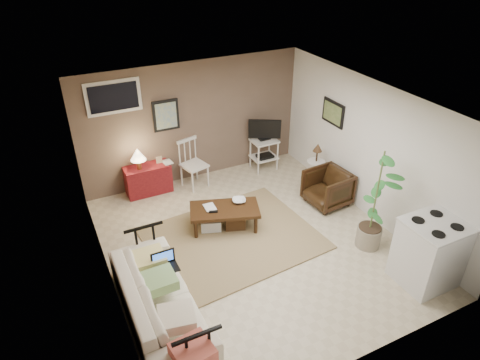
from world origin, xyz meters
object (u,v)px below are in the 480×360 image
potted_plant (376,197)px  stove (429,253)px  sofa (159,293)px  coffee_table (224,217)px  armchair (328,187)px  spindle_chair (194,165)px  side_table (316,160)px  red_console (147,177)px  tv_stand (264,143)px

potted_plant → stove: (0.19, -0.98, -0.42)m
sofa → potted_plant: (3.47, -0.06, 0.50)m
coffee_table → sofa: (-1.56, -1.39, 0.18)m
armchair → potted_plant: size_ratio=0.42×
coffee_table → spindle_chair: 1.58m
spindle_chair → side_table: size_ratio=1.03×
sofa → red_console: (0.72, 3.11, -0.08)m
tv_stand → spindle_chair: bearing=180.0°
coffee_table → spindle_chair: size_ratio=1.33×
red_console → tv_stand: bearing=-3.4°
spindle_chair → armchair: size_ratio=1.32×
side_table → red_console: bearing=157.6°
side_table → potted_plant: size_ratio=0.54×
armchair → red_console: bearing=-127.7°
red_console → spindle_chair: bearing=-9.1°
sofa → spindle_chair: 3.37m
sofa → stove: stove is taller
red_console → armchair: (2.88, -1.86, 0.02)m
coffee_table → stove: (2.10, -2.43, 0.27)m
potted_plant → stove: 1.08m
red_console → armchair: bearing=-32.9°
coffee_table → spindle_chair: (0.06, 1.57, 0.21)m
stove → spindle_chair: bearing=117.0°
red_console → armchair: size_ratio=1.35×
armchair → potted_plant: (-0.13, -1.30, 0.56)m
tv_stand → stove: 4.02m
sofa → red_console: size_ratio=2.19×
red_console → potted_plant: (2.75, -3.16, 0.58)m
side_table → stove: size_ratio=0.92×
red_console → tv_stand: size_ratio=0.89×
potted_plant → stove: bearing=-79.1°
sofa → potted_plant: 3.50m
potted_plant → tv_stand: bearing=94.9°
coffee_table → side_table: 2.26m
side_table → potted_plant: potted_plant is taller
side_table → armchair: (-0.15, -0.61, -0.22)m
spindle_chair → potted_plant: potted_plant is taller
coffee_table → side_table: size_ratio=1.36×
spindle_chair → tv_stand: size_ratio=0.87×
tv_stand → red_console: bearing=176.6°
spindle_chair → side_table: 2.40m
sofa → spindle_chair: (1.62, 2.96, 0.03)m
coffee_table → sofa: sofa is taller
tv_stand → armchair: 1.77m
red_console → stove: bearing=-54.6°
tv_stand → armchair: tv_stand is taller
spindle_chair → sofa: bearing=-118.6°
coffee_table → spindle_chair: spindle_chair is taller
tv_stand → side_table: bearing=-64.0°
side_table → armchair: 0.67m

